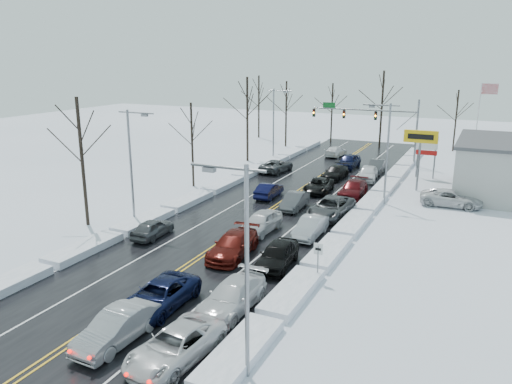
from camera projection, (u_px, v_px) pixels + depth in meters
The scene contains 44 objects.
ground at pixel (252, 223), 39.99m from camera, with size 160.00×160.00×0.00m, color white.
road_surface at pixel (262, 216), 41.73m from camera, with size 14.00×84.00×0.01m, color black.
snow_bank_left at pixel (185, 205), 44.87m from camera, with size 1.81×72.00×0.52m, color white.
snow_bank_right at pixel (351, 229), 38.60m from camera, with size 1.81×72.00×0.52m, color white.
traffic_signal_mast at pixel (375, 119), 61.56m from camera, with size 13.28×0.39×8.00m.
tires_plus_sign at pixel (421, 141), 48.31m from camera, with size 3.20×0.34×6.00m.
used_vehicles_sign at pixel (427, 148), 53.99m from camera, with size 2.20×0.22×4.65m.
speed_limit_sign at pixel (318, 255), 29.20m from camera, with size 0.55×0.09×2.35m.
flagpole at pixel (479, 118), 58.36m from camera, with size 1.87×1.20×10.00m.
streetlight_se at pixel (242, 256), 19.47m from camera, with size 3.20×0.25×9.00m.
streetlight_ne at pixel (385, 145), 43.91m from camera, with size 3.20×0.25×9.00m.
streetlight_sw at pixel (132, 158), 38.53m from camera, with size 3.20×0.25×9.00m.
streetlight_nw at pixel (275, 119), 62.96m from camera, with size 3.20×0.25×9.00m.
tree_left_b at pixel (80, 137), 37.67m from camera, with size 4.00×4.00×10.00m.
tree_left_c at pixel (192, 129), 49.75m from camera, with size 3.40×3.40×8.50m.
tree_left_d at pixel (247, 103), 61.89m from camera, with size 4.20×4.20×10.50m.
tree_left_e at pixel (286, 101), 72.38m from camera, with size 3.80×3.80×9.50m.
tree_far_a at pixel (259, 95), 80.49m from camera, with size 4.00×4.00×10.00m.
tree_far_b at pixel (332, 101), 76.60m from camera, with size 3.60×3.60×9.00m.
tree_far_c at pixel (383, 94), 71.19m from camera, with size 4.40×4.40×11.00m.
tree_far_d at pixel (457, 109), 68.83m from camera, with size 3.40×3.40×8.50m.
queued_car_1 at pixel (118, 342), 23.20m from camera, with size 1.63×4.68×1.54m, color #9A9DA1.
queued_car_2 at pixel (160, 308), 26.38m from camera, with size 2.42×5.24×1.46m, color black.
queued_car_3 at pixel (233, 256), 33.28m from camera, with size 2.19×5.38×1.56m, color #4E0F0A.
queued_car_4 at pixel (261, 232), 37.86m from camera, with size 1.89×4.69×1.60m, color silver.
queued_car_5 at pixel (294, 209), 43.66m from camera, with size 1.49×4.28×1.41m, color #45474B.
queued_car_6 at pixel (318, 192), 48.99m from camera, with size 2.24×4.85×1.35m, color black.
queued_car_7 at pixel (335, 179), 54.45m from camera, with size 1.95×4.80×1.39m, color black.
queued_car_8 at pixel (348, 168), 59.62m from camera, with size 1.96×4.87×1.66m, color black.
queued_car_10 at pixel (176, 360), 21.85m from camera, with size 2.38×5.16×1.43m, color silver.
queued_car_11 at pixel (232, 309), 26.25m from camera, with size 2.12×5.21×1.51m, color silver.
queued_car_12 at pixel (277, 266), 31.60m from camera, with size 1.90×4.71×1.61m, color black.
queued_car_13 at pixel (310, 237), 36.86m from camera, with size 1.53×4.39×1.44m, color #A7AAAF.
queued_car_14 at pixel (330, 217), 41.44m from camera, with size 2.69×5.84×1.62m, color #3D3F42.
queued_car_15 at pixel (353, 196), 47.56m from camera, with size 2.07×5.09×1.48m, color #47090D.
queued_car_16 at pixel (367, 181), 53.60m from camera, with size 1.89×4.69×1.60m, color white.
queued_car_17 at pixel (377, 173), 57.24m from camera, with size 1.56×4.49×1.48m, color #3E4043.
oncoming_car_0 at pixel (269, 197), 47.23m from camera, with size 1.46×4.19×1.38m, color black.
oncoming_car_1 at pixel (276, 172), 57.67m from camera, with size 2.37×5.15×1.43m, color #3F4144.
oncoming_car_2 at pixel (335, 156), 66.74m from camera, with size 1.88×4.62×1.34m, color white.
oncoming_car_3 at pixel (153, 237), 36.81m from camera, with size 1.61×4.00×1.36m, color #45484B.
parked_car_0 at pixel (451, 206), 44.40m from camera, with size 2.44×5.29×1.47m, color silver.
parked_car_1 at pixel (487, 197), 47.14m from camera, with size 2.01×4.94×1.43m, color #424548.
parked_car_2 at pixel (467, 184), 52.19m from camera, with size 1.68×4.17×1.42m, color black.
Camera 1 is at (16.53, -34.17, 12.83)m, focal length 35.00 mm.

